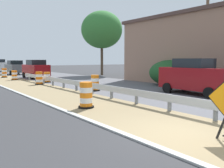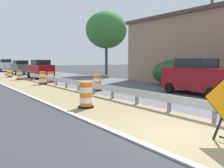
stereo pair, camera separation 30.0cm
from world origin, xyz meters
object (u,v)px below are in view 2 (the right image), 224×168
(car_mid_far_lane, at_px, (19,65))
(traffic_barrel_mid, at_px, (43,79))
(traffic_barrel_nearest, at_px, (86,96))
(car_lead_near_lane, at_px, (5,65))
(traffic_barrel_farthest, at_px, (10,73))
(car_trailing_far_lane, at_px, (20,67))
(traffic_barrel_farther, at_px, (19,76))
(traffic_barrel_close, at_px, (97,84))
(car_lead_far_lane, at_px, (40,69))
(car_trailing_near_lane, at_px, (198,77))
(traffic_barrel_far, at_px, (51,78))
(utility_pole_near, at_px, (211,31))

(car_mid_far_lane, bearing_deg, traffic_barrel_mid, -12.14)
(traffic_barrel_nearest, bearing_deg, traffic_barrel_mid, 80.43)
(car_lead_near_lane, bearing_deg, traffic_barrel_mid, 175.82)
(traffic_barrel_farthest, height_order, car_lead_near_lane, car_lead_near_lane)
(car_trailing_far_lane, bearing_deg, traffic_barrel_farther, 164.58)
(traffic_barrel_farthest, bearing_deg, traffic_barrel_close, -83.01)
(traffic_barrel_close, height_order, traffic_barrel_farther, traffic_barrel_close)
(car_lead_near_lane, distance_m, car_lead_far_lane, 18.99)
(car_lead_near_lane, height_order, car_trailing_far_lane, car_lead_near_lane)
(car_lead_near_lane, distance_m, car_trailing_near_lane, 37.68)
(traffic_barrel_far, bearing_deg, traffic_barrel_mid, -131.86)
(traffic_barrel_far, relative_size, car_lead_near_lane, 0.24)
(traffic_barrel_farthest, xyz_separation_m, car_mid_far_lane, (6.08, 19.71, 0.47))
(car_lead_far_lane, bearing_deg, car_trailing_near_lane, -169.95)
(utility_pole_near, bearing_deg, car_lead_near_lane, 104.68)
(traffic_barrel_far, xyz_separation_m, car_trailing_far_lane, (0.99, 14.66, 0.57))
(traffic_barrel_close, distance_m, traffic_barrel_farther, 12.45)
(car_trailing_near_lane, bearing_deg, car_lead_near_lane, -173.61)
(traffic_barrel_farthest, bearing_deg, utility_pole_near, -58.40)
(car_mid_far_lane, bearing_deg, car_trailing_near_lane, -1.54)
(traffic_barrel_mid, relative_size, car_trailing_near_lane, 0.25)
(traffic_barrel_nearest, xyz_separation_m, traffic_barrel_close, (3.42, 4.54, -0.03))
(car_lead_far_lane, bearing_deg, traffic_barrel_nearest, 166.88)
(car_lead_far_lane, bearing_deg, traffic_barrel_close, 176.90)
(traffic_barrel_far, bearing_deg, car_lead_near_lane, 87.88)
(traffic_barrel_farthest, height_order, utility_pole_near, utility_pole_near)
(traffic_barrel_farther, relative_size, car_lead_far_lane, 0.23)
(traffic_barrel_nearest, height_order, car_trailing_near_lane, car_trailing_near_lane)
(traffic_barrel_far, distance_m, car_lead_near_lane, 24.80)
(traffic_barrel_nearest, bearing_deg, car_trailing_near_lane, -3.92)
(car_lead_near_lane, relative_size, car_mid_far_lane, 0.90)
(traffic_barrel_nearest, bearing_deg, traffic_barrel_far, 75.91)
(traffic_barrel_close, bearing_deg, car_trailing_near_lane, -51.23)
(traffic_barrel_far, relative_size, car_mid_far_lane, 0.22)
(car_lead_far_lane, height_order, car_mid_far_lane, car_lead_far_lane)
(traffic_barrel_far, distance_m, utility_pole_near, 14.71)
(car_mid_far_lane, xyz_separation_m, car_trailing_far_lane, (-3.38, -14.13, 0.03))
(traffic_barrel_mid, bearing_deg, car_mid_far_lane, 79.46)
(traffic_barrel_close, bearing_deg, utility_pole_near, -13.36)
(utility_pole_near, bearing_deg, traffic_barrel_far, 135.11)
(traffic_barrel_farthest, bearing_deg, traffic_barrel_farther, -90.09)
(car_mid_far_lane, bearing_deg, traffic_barrel_farther, -15.71)
(traffic_barrel_farther, distance_m, car_trailing_near_lane, 18.40)
(car_lead_near_lane, bearing_deg, traffic_barrel_farthest, 171.07)
(car_trailing_near_lane, bearing_deg, car_trailing_far_lane, -171.82)
(traffic_barrel_farther, bearing_deg, traffic_barrel_close, -80.46)
(car_mid_far_lane, bearing_deg, traffic_barrel_close, -7.89)
(traffic_barrel_far, xyz_separation_m, car_lead_far_lane, (0.98, 5.79, 0.62))
(traffic_barrel_farthest, relative_size, car_lead_far_lane, 0.26)
(traffic_barrel_mid, height_order, car_trailing_near_lane, car_trailing_near_lane)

